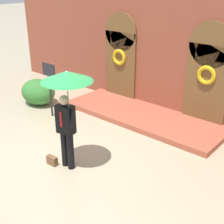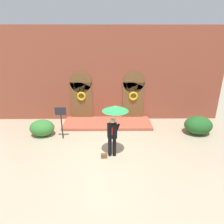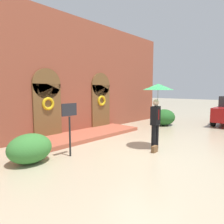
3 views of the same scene
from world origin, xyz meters
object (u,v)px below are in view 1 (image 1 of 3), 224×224
at_px(person_with_umbrella, 67,91).
at_px(sign_post, 50,81).
at_px(handbag, 52,160).
at_px(shrub_left, 38,92).

height_order(person_with_umbrella, sign_post, person_with_umbrella).
xyz_separation_m(person_with_umbrella, handbag, (-0.45, -0.20, -1.80)).
bearing_deg(person_with_umbrella, handbag, -156.05).
xyz_separation_m(sign_post, shrub_left, (-1.16, 0.36, -0.73)).
height_order(sign_post, shrub_left, sign_post).
relative_size(sign_post, shrub_left, 1.33).
xyz_separation_m(handbag, shrub_left, (-3.36, 2.18, 0.33)).
bearing_deg(shrub_left, handbag, -32.91).
relative_size(handbag, shrub_left, 0.22).
distance_m(person_with_umbrella, handbag, 1.87).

